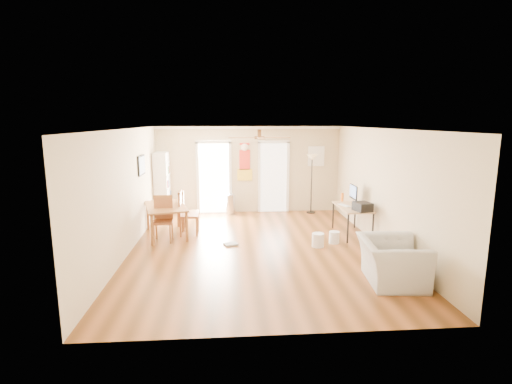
{
  "coord_description": "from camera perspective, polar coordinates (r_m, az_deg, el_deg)",
  "views": [
    {
      "loc": [
        -0.65,
        -8.1,
        2.77
      ],
      "look_at": [
        0.0,
        0.6,
        1.15
      ],
      "focal_mm": 27.11,
      "sensor_mm": 36.0,
      "label": 1
    }
  ],
  "objects": [
    {
      "name": "torchiere_lamp",
      "position": [
        11.72,
        8.19,
        1.18
      ],
      "size": [
        0.4,
        0.4,
        1.78
      ],
      "primitive_type": null,
      "rotation": [
        0.0,
        0.0,
        -0.21
      ],
      "color": "black",
      "rests_on": "floor"
    },
    {
      "name": "floor_cloth",
      "position": [
        8.81,
        -3.75,
        -7.68
      ],
      "size": [
        0.35,
        0.31,
        0.04
      ],
      "primitive_type": "cube",
      "rotation": [
        0.0,
        0.0,
        0.34
      ],
      "color": "gray",
      "rests_on": "floor"
    },
    {
      "name": "dining_chair_right_b",
      "position": [
        9.59,
        -9.86,
        -3.07
      ],
      "size": [
        0.45,
        0.45,
        1.08
      ],
      "primitive_type": null,
      "rotation": [
        0.0,
        0.0,
        1.57
      ],
      "color": "#AA6537",
      "rests_on": "floor"
    },
    {
      "name": "trash_can",
      "position": [
        11.59,
        -3.82,
        -1.8
      ],
      "size": [
        0.31,
        0.31,
        0.61
      ],
      "primitive_type": "cylinder",
      "rotation": [
        0.0,
        0.0,
        -0.11
      ],
      "color": "#BDBDBF",
      "rests_on": "floor"
    },
    {
      "name": "wastebasket_a",
      "position": [
        9.07,
        11.46,
        -6.57
      ],
      "size": [
        0.25,
        0.25,
        0.27
      ],
      "primitive_type": "cylinder",
      "rotation": [
        0.0,
        0.0,
        -0.08
      ],
      "color": "white",
      "rests_on": "floor"
    },
    {
      "name": "printer",
      "position": [
        9.24,
        15.45,
        -2.1
      ],
      "size": [
        0.42,
        0.46,
        0.2
      ],
      "primitive_type": "cube",
      "rotation": [
        0.0,
        0.0,
        0.25
      ],
      "color": "black",
      "rests_on": "computer_desk"
    },
    {
      "name": "bathroom_doorway",
      "position": [
        11.79,
        2.58,
        2.12
      ],
      "size": [
        0.8,
        0.1,
        2.1
      ],
      "primitive_type": null,
      "color": "white",
      "rests_on": "wall_back"
    },
    {
      "name": "dining_chair_right_a",
      "position": [
        10.05,
        -9.6,
        -2.67
      ],
      "size": [
        0.44,
        0.44,
        1.0
      ],
      "primitive_type": null,
      "rotation": [
        0.0,
        0.0,
        1.63
      ],
      "color": "#9C6032",
      "rests_on": "floor"
    },
    {
      "name": "orange_bottle",
      "position": [
        10.21,
        12.6,
        -0.75
      ],
      "size": [
        0.09,
        0.09,
        0.22
      ],
      "primitive_type": "cylinder",
      "rotation": [
        0.0,
        0.0,
        0.33
      ],
      "color": "orange",
      "rests_on": "computer_desk"
    },
    {
      "name": "wall_front",
      "position": [
        4.87,
        3.65,
        -7.05
      ],
      "size": [
        5.5,
        0.04,
        2.6
      ],
      "primitive_type": null,
      "color": "beige",
      "rests_on": "floor"
    },
    {
      "name": "wall_decal",
      "position": [
        11.65,
        -1.68,
        4.5
      ],
      "size": [
        0.46,
        0.03,
        1.1
      ],
      "primitive_type": "cube",
      "color": "red",
      "rests_on": "wall_back"
    },
    {
      "name": "armchair",
      "position": [
        7.14,
        19.39,
        -9.66
      ],
      "size": [
        1.13,
        1.27,
        0.76
      ],
      "primitive_type": "imported",
      "rotation": [
        0.0,
        0.0,
        1.47
      ],
      "color": "#AFAEA9",
      "rests_on": "floor"
    },
    {
      "name": "framed_poster",
      "position": [
        9.78,
        -16.54,
        3.81
      ],
      "size": [
        0.04,
        0.66,
        0.48
      ],
      "primitive_type": "cube",
      "color": "black",
      "rests_on": "wall_left"
    },
    {
      "name": "crown_molding",
      "position": [
        8.13,
        0.32,
        9.04
      ],
      "size": [
        5.5,
        7.0,
        0.08
      ],
      "primitive_type": null,
      "color": "white",
      "rests_on": "wall_back"
    },
    {
      "name": "keyboard",
      "position": [
        9.72,
        12.89,
        -1.93
      ],
      "size": [
        0.25,
        0.41,
        0.01
      ],
      "primitive_type": "cube",
      "rotation": [
        0.0,
        0.0,
        0.34
      ],
      "color": "silver",
      "rests_on": "computer_desk"
    },
    {
      "name": "ac_grille",
      "position": [
        11.93,
        8.86,
        5.25
      ],
      "size": [
        0.5,
        0.04,
        0.6
      ],
      "primitive_type": "cube",
      "color": "white",
      "rests_on": "wall_back"
    },
    {
      "name": "dining_table",
      "position": [
        9.66,
        -13.11,
        -4.13
      ],
      "size": [
        1.25,
        1.67,
        0.75
      ],
      "primitive_type": null,
      "rotation": [
        0.0,
        0.0,
        0.26
      ],
      "color": "olive",
      "rests_on": "floor"
    },
    {
      "name": "computer_desk",
      "position": [
        9.75,
        13.94,
        -4.14
      ],
      "size": [
        0.66,
        1.33,
        0.71
      ],
      "primitive_type": null,
      "color": "tan",
      "rests_on": "floor"
    },
    {
      "name": "wastebasket_b",
      "position": [
        8.75,
        9.14,
        -7.01
      ],
      "size": [
        0.28,
        0.28,
        0.31
      ],
      "primitive_type": "cylinder",
      "rotation": [
        0.0,
        0.0,
        0.04
      ],
      "color": "silver",
      "rests_on": "floor"
    },
    {
      "name": "wall_back",
      "position": [
        11.71,
        -1.07,
        3.3
      ],
      "size": [
        5.5,
        0.04,
        2.6
      ],
      "primitive_type": null,
      "color": "beige",
      "rests_on": "floor"
    },
    {
      "name": "bookshelf",
      "position": [
        11.58,
        -13.64,
        1.11
      ],
      "size": [
        0.57,
        0.91,
        1.87
      ],
      "primitive_type": null,
      "rotation": [
        0.0,
        0.0,
        -0.25
      ],
      "color": "silver",
      "rests_on": "floor"
    },
    {
      "name": "dining_chair_near",
      "position": [
        9.19,
        -13.61,
        -3.95
      ],
      "size": [
        0.44,
        0.44,
        1.04
      ],
      "primitive_type": null,
      "rotation": [
        0.0,
        0.0,
        0.01
      ],
      "color": "#935A2F",
      "rests_on": "floor"
    },
    {
      "name": "wall_left",
      "position": [
        8.49,
        -18.52,
        0.01
      ],
      "size": [
        0.04,
        7.0,
        2.6
      ],
      "primitive_type": null,
      "color": "beige",
      "rests_on": "floor"
    },
    {
      "name": "kitchen_doorway",
      "position": [
        11.72,
        -6.2,
        2.01
      ],
      "size": [
        0.9,
        0.1,
        2.1
      ],
      "primitive_type": null,
      "color": "white",
      "rests_on": "wall_back"
    },
    {
      "name": "floor",
      "position": [
        8.58,
        0.3,
        -8.31
      ],
      "size": [
        7.0,
        7.0,
        0.0
      ],
      "primitive_type": "plane",
      "color": "brown",
      "rests_on": "ground"
    },
    {
      "name": "ceiling_fan",
      "position": [
        7.83,
        0.5,
        8.04
      ],
      "size": [
        1.24,
        1.24,
        0.2
      ],
      "primitive_type": null,
      "color": "#593819",
      "rests_on": "ceiling"
    },
    {
      "name": "ceiling",
      "position": [
        8.13,
        0.32,
        9.33
      ],
      "size": [
        5.5,
        7.0,
        0.0
      ],
      "primitive_type": null,
      "color": "silver",
      "rests_on": "floor"
    },
    {
      "name": "imac",
      "position": [
        9.9,
        14.17,
        -0.38
      ],
      "size": [
        0.18,
        0.52,
        0.48
      ],
      "primitive_type": null,
      "rotation": [
        0.0,
        0.0,
        0.22
      ],
      "color": "black",
      "rests_on": "computer_desk"
    },
    {
      "name": "wall_right",
      "position": [
        8.91,
        18.24,
        0.49
      ],
      "size": [
        0.04,
        7.0,
        2.6
      ],
      "primitive_type": null,
      "color": "beige",
      "rests_on": "floor"
    }
  ]
}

